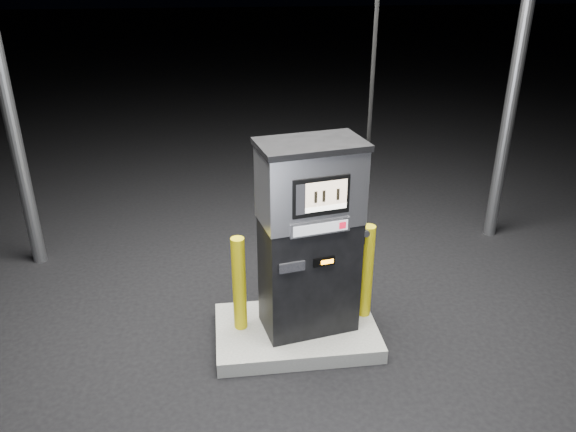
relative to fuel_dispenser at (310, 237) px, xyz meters
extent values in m
plane|color=black|center=(-0.12, -0.02, -1.13)|extent=(80.00, 80.00, 0.00)
cube|color=#62625D|center=(-0.12, -0.02, -1.06)|extent=(1.60, 1.00, 0.15)
cylinder|color=gray|center=(-3.12, 1.98, 1.12)|extent=(0.16, 0.16, 4.50)
cylinder|color=gray|center=(2.88, 1.98, 1.12)|extent=(0.16, 0.16, 4.50)
cube|color=black|center=(0.00, 0.00, -0.40)|extent=(0.96, 0.66, 1.16)
cube|color=silver|center=(0.00, 0.00, 0.53)|extent=(0.98, 0.69, 0.70)
cube|color=black|center=(0.00, 0.00, 0.90)|extent=(1.02, 0.73, 0.06)
cube|color=black|center=(0.05, -0.26, 0.52)|extent=(0.52, 0.12, 0.35)
cube|color=#CDB495|center=(0.09, -0.27, 0.55)|extent=(0.37, 0.07, 0.22)
cube|color=white|center=(0.09, -0.27, 0.41)|extent=(0.37, 0.07, 0.05)
cube|color=silver|center=(0.05, -0.26, 0.22)|extent=(0.55, 0.13, 0.13)
cube|color=#9B9EA3|center=(0.05, -0.28, 0.22)|extent=(0.50, 0.10, 0.10)
cube|color=red|center=(0.25, -0.24, 0.22)|extent=(0.06, 0.01, 0.06)
cube|color=black|center=(0.09, -0.25, -0.13)|extent=(0.20, 0.06, 0.08)
cube|color=orange|center=(0.12, -0.26, -0.13)|extent=(0.12, 0.03, 0.04)
cube|color=black|center=(-0.21, -0.31, -0.13)|extent=(0.24, 0.07, 0.09)
cube|color=black|center=(0.47, 0.09, -0.01)|extent=(0.12, 0.18, 0.23)
cylinder|color=gray|center=(0.53, 0.10, -0.01)|extent=(0.10, 0.21, 0.06)
cylinder|color=black|center=(0.52, 0.05, 1.54)|extent=(0.04, 0.04, 2.87)
cylinder|color=#CFBB0B|center=(-0.67, 0.05, -0.49)|extent=(0.17, 0.17, 0.99)
cylinder|color=#CFBB0B|center=(0.60, 0.11, -0.48)|extent=(0.18, 0.18, 1.00)
camera|label=1|loc=(-0.80, -4.59, 2.39)|focal=35.00mm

